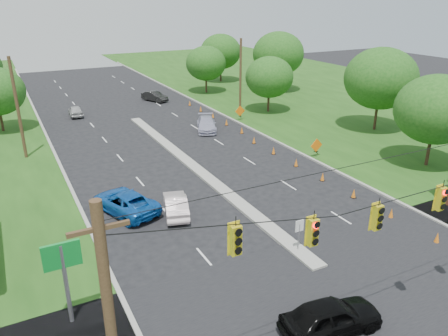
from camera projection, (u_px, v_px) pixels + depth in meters
ground at (376, 315)px, 20.10m from camera, size 160.00×160.00×0.00m
grass_right at (439, 125)px, 49.42m from camera, size 40.00×160.00×0.06m
cross_street at (376, 315)px, 20.10m from camera, size 160.00×14.00×0.02m
curb_left at (54, 154)px, 40.52m from camera, size 0.25×110.00×0.16m
curb_right at (243, 126)px, 49.16m from camera, size 0.25×110.00×0.16m
median at (193, 167)px, 37.42m from camera, size 1.00×34.00×0.18m
median_sign at (299, 229)px, 24.50m from camera, size 0.55×0.06×2.05m
signal_span at (409, 231)px, 17.41m from camera, size 25.60×0.32×9.00m
utility_pole_far_left at (18, 109)px, 37.83m from camera, size 0.28×0.28×9.00m
utility_pole_far_right at (240, 77)px, 52.64m from camera, size 0.28×0.28×9.00m
cone_0 at (437, 238)px, 25.82m from camera, size 0.32×0.32×0.70m
cone_1 at (391, 213)px, 28.71m from camera, size 0.32×0.32×0.70m
cone_2 at (354, 193)px, 31.59m from camera, size 0.32×0.32×0.70m
cone_3 at (323, 177)px, 34.48m from camera, size 0.32×0.32×0.70m
cone_4 at (296, 163)px, 37.37m from camera, size 0.32×0.32×0.70m
cone_5 at (274, 150)px, 40.25m from camera, size 0.32×0.32×0.70m
cone_6 at (254, 140)px, 43.14m from camera, size 0.32×0.32×0.70m
cone_7 at (242, 130)px, 46.28m from camera, size 0.32×0.32×0.70m
cone_8 at (227, 122)px, 49.17m from camera, size 0.32×0.32×0.70m
cone_9 at (213, 115)px, 52.06m from camera, size 0.32×0.32×0.70m
cone_10 at (201, 109)px, 54.94m from camera, size 0.32×0.32×0.70m
cone_11 at (190, 103)px, 57.83m from camera, size 0.32×0.32×0.70m
work_sign_1 at (316, 146)px, 39.15m from camera, size 1.27×0.58×1.37m
work_sign_2 at (240, 111)px, 50.70m from camera, size 1.27×0.58×1.37m
tree_7 at (436, 109)px, 35.85m from camera, size 6.72×6.72×7.84m
tree_8 at (381, 78)px, 45.58m from camera, size 7.56×7.56×8.82m
tree_9 at (269, 77)px, 53.37m from camera, size 5.88×5.88×6.86m
tree_10 at (278, 54)px, 64.58m from camera, size 7.56×7.56×8.82m
tree_11 at (221, 52)px, 72.17m from camera, size 6.72×6.72×7.84m
tree_12 at (206, 63)px, 64.06m from camera, size 5.88×5.88×6.86m
black_sedan at (331, 317)px, 18.87m from camera, size 4.78×2.38×1.56m
white_sedan at (176, 204)px, 29.15m from camera, size 2.55×4.42×1.38m
blue_pickup at (125, 202)px, 29.37m from camera, size 4.13×5.97×1.51m
silver_car_far at (207, 124)px, 47.19m from camera, size 3.66×5.22×1.40m
silver_car_oncoming at (75, 111)px, 52.77m from camera, size 1.77×3.91×1.30m
dark_car_receding at (155, 96)px, 60.16m from camera, size 2.97×4.32×1.35m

